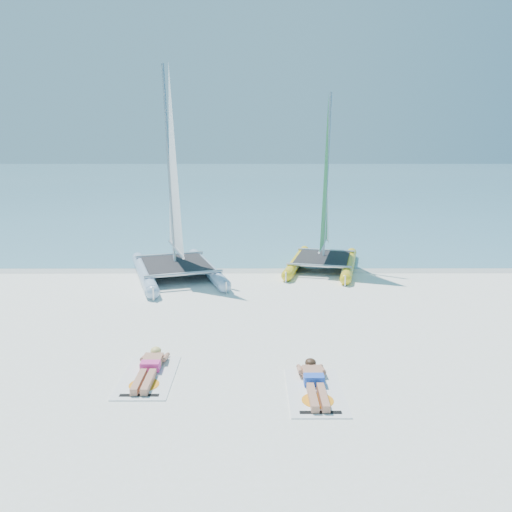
{
  "coord_description": "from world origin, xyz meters",
  "views": [
    {
      "loc": [
        -0.9,
        -12.06,
        4.31
      ],
      "look_at": [
        -0.86,
        1.2,
        1.41
      ],
      "focal_mm": 35.0,
      "sensor_mm": 36.0,
      "label": 1
    }
  ],
  "objects_px": {
    "catamaran_yellow": "(325,211)",
    "sunbather_a": "(150,367)",
    "towel_b": "(315,391)",
    "sunbather_b": "(314,381)",
    "catamaran_blue": "(174,212)",
    "towel_a": "(148,377)"
  },
  "relations": [
    {
      "from": "catamaran_yellow",
      "to": "sunbather_a",
      "type": "distance_m",
      "value": 10.36
    },
    {
      "from": "catamaran_yellow",
      "to": "sunbather_a",
      "type": "height_order",
      "value": "catamaran_yellow"
    },
    {
      "from": "catamaran_yellow",
      "to": "sunbather_a",
      "type": "bearing_deg",
      "value": -103.55
    },
    {
      "from": "towel_b",
      "to": "sunbather_b",
      "type": "xyz_separation_m",
      "value": [
        -0.0,
        0.19,
        0.11
      ]
    },
    {
      "from": "catamaran_yellow",
      "to": "sunbather_b",
      "type": "height_order",
      "value": "catamaran_yellow"
    },
    {
      "from": "catamaran_blue",
      "to": "towel_a",
      "type": "height_order",
      "value": "catamaran_blue"
    },
    {
      "from": "catamaran_yellow",
      "to": "catamaran_blue",
      "type": "bearing_deg",
      "value": -150.35
    },
    {
      "from": "towel_a",
      "to": "catamaran_blue",
      "type": "bearing_deg",
      "value": 94.86
    },
    {
      "from": "sunbather_a",
      "to": "sunbather_b",
      "type": "bearing_deg",
      "value": -10.69
    },
    {
      "from": "catamaran_yellow",
      "to": "sunbather_b",
      "type": "xyz_separation_m",
      "value": [
        -1.49,
        -9.66,
        -1.92
      ]
    },
    {
      "from": "towel_a",
      "to": "catamaran_yellow",
      "type": "bearing_deg",
      "value": 63.48
    },
    {
      "from": "catamaran_yellow",
      "to": "towel_a",
      "type": "distance_m",
      "value": 10.55
    },
    {
      "from": "sunbather_a",
      "to": "towel_b",
      "type": "distance_m",
      "value": 3.23
    },
    {
      "from": "towel_a",
      "to": "sunbather_a",
      "type": "bearing_deg",
      "value": 90.0
    },
    {
      "from": "catamaran_blue",
      "to": "sunbather_a",
      "type": "distance_m",
      "value": 7.84
    },
    {
      "from": "towel_b",
      "to": "sunbather_a",
      "type": "bearing_deg",
      "value": 165.97
    },
    {
      "from": "catamaran_yellow",
      "to": "towel_b",
      "type": "relative_size",
      "value": 3.5
    },
    {
      "from": "towel_a",
      "to": "sunbather_b",
      "type": "bearing_deg",
      "value": -7.26
    },
    {
      "from": "catamaran_blue",
      "to": "towel_a",
      "type": "relative_size",
      "value": 3.96
    },
    {
      "from": "catamaran_blue",
      "to": "catamaran_yellow",
      "type": "relative_size",
      "value": 1.13
    },
    {
      "from": "catamaran_yellow",
      "to": "towel_b",
      "type": "height_order",
      "value": "catamaran_yellow"
    },
    {
      "from": "catamaran_blue",
      "to": "towel_b",
      "type": "xyz_separation_m",
      "value": [
        3.79,
        -8.32,
        -2.17
      ]
    }
  ]
}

